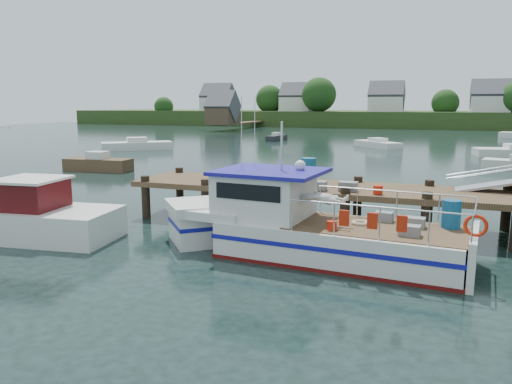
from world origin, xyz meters
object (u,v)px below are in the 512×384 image
(moored_a, at_px, (137,145))
(dock, at_px, (498,169))
(lobster_boat, at_px, (302,227))
(work_boat, at_px, (10,217))
(moored_rowboat, at_px, (98,164))
(moored_d, at_px, (377,144))
(moored_e, at_px, (277,138))

(moored_a, bearing_deg, dock, -58.23)
(lobster_boat, distance_m, work_boat, 9.48)
(lobster_boat, bearing_deg, dock, 40.40)
(lobster_boat, relative_size, work_boat, 1.21)
(moored_rowboat, distance_m, moored_d, 28.40)
(dock, distance_m, moored_rowboat, 24.19)
(lobster_boat, distance_m, moored_rowboat, 21.42)
(moored_rowboat, bearing_deg, dock, 2.57)
(moored_a, bearing_deg, lobster_boat, -68.45)
(dock, height_order, lobster_boat, dock)
(dock, distance_m, moored_d, 34.41)
(lobster_boat, height_order, moored_d, lobster_boat)
(work_boat, bearing_deg, moored_rowboat, 110.81)
(moored_rowboat, bearing_deg, work_boat, -36.95)
(dock, height_order, moored_e, dock)
(work_boat, xyz_separation_m, moored_rowboat, (-7.65, 14.32, -0.18))
(dock, relative_size, moored_rowboat, 3.74)
(moored_d, bearing_deg, moored_a, -166.07)
(dock, relative_size, work_boat, 2.14)
(moored_rowboat, height_order, moored_e, moored_rowboat)
(lobster_boat, bearing_deg, moored_d, 98.27)
(dock, relative_size, moored_d, 3.10)
(work_boat, height_order, moored_e, work_boat)
(moored_rowboat, bearing_deg, moored_d, 83.86)
(moored_d, distance_m, moored_e, 13.42)
(dock, distance_m, moored_e, 43.74)
(moored_d, bearing_deg, dock, -90.33)
(lobster_boat, bearing_deg, moored_e, 113.58)
(moored_a, height_order, moored_e, moored_a)
(dock, xyz_separation_m, lobster_boat, (-5.28, -3.80, -1.43))
(moored_d, xyz_separation_m, moored_e, (-12.29, 5.39, 0.01))
(moored_a, bearing_deg, work_boat, -83.23)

